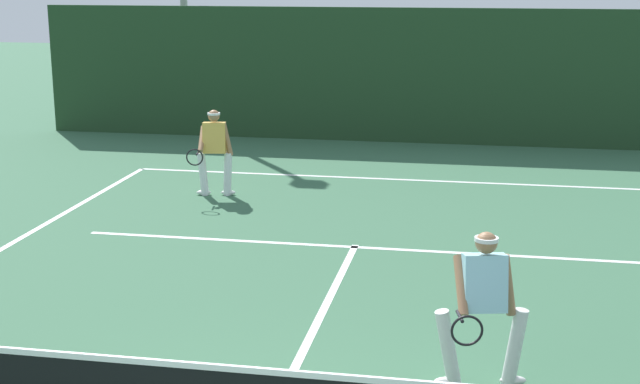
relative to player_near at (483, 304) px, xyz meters
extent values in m
cube|color=white|center=(-1.84, 8.65, -0.84)|extent=(9.97, 0.10, 0.01)
cube|color=white|center=(-1.84, 4.21, -0.84)|extent=(8.13, 0.10, 0.01)
cube|color=white|center=(-1.84, 1.11, -0.84)|extent=(0.10, 6.40, 0.01)
cube|color=white|center=(-1.84, -2.09, 0.13)|extent=(10.74, 0.03, 0.05)
cylinder|color=silver|center=(0.32, 0.08, -0.46)|extent=(0.26, 0.19, 0.79)
cylinder|color=silver|center=(-0.31, -0.06, -0.46)|extent=(0.31, 0.20, 0.79)
ellipsoid|color=white|center=(0.32, 0.08, -0.80)|extent=(0.28, 0.16, 0.09)
ellipsoid|color=white|center=(-0.31, -0.06, -0.80)|extent=(0.28, 0.16, 0.09)
cube|color=#9EDBEA|center=(0.00, 0.01, 0.20)|extent=(0.46, 0.38, 0.57)
cylinder|color=#9E704C|center=(0.22, 0.06, 0.18)|extent=(0.20, 0.13, 0.60)
cylinder|color=#9E704C|center=(-0.21, -0.04, 0.18)|extent=(0.19, 0.46, 0.52)
sphere|color=#9E704C|center=(0.00, 0.01, 0.60)|extent=(0.21, 0.21, 0.21)
cylinder|color=white|center=(0.00, 0.01, 0.63)|extent=(0.27, 0.27, 0.04)
cylinder|color=black|center=(-0.21, -0.29, -0.03)|extent=(0.09, 0.26, 0.03)
torus|color=black|center=(-0.13, -0.62, -0.03)|extent=(0.29, 0.09, 0.29)
cylinder|color=silver|center=(-4.51, 6.88, -0.46)|extent=(0.20, 0.17, 0.78)
cylinder|color=silver|center=(-4.94, 6.80, -0.46)|extent=(0.22, 0.17, 0.78)
ellipsoid|color=white|center=(-4.51, 6.88, -0.80)|extent=(0.28, 0.15, 0.09)
ellipsoid|color=white|center=(-4.94, 6.80, -0.80)|extent=(0.28, 0.15, 0.09)
cube|color=#E5B24C|center=(-4.73, 6.84, 0.19)|extent=(0.43, 0.31, 0.55)
cylinder|color=#9E704C|center=(-4.51, 6.88, 0.17)|extent=(0.22, 0.13, 0.60)
cylinder|color=#9E704C|center=(-4.94, 6.80, 0.17)|extent=(0.18, 0.53, 0.43)
sphere|color=#9E704C|center=(-4.73, 6.84, 0.58)|extent=(0.21, 0.21, 0.21)
cylinder|color=white|center=(-4.73, 6.84, 0.62)|extent=(0.26, 0.26, 0.04)
cylinder|color=black|center=(-4.95, 6.55, -0.04)|extent=(0.08, 0.26, 0.03)
torus|color=black|center=(-4.89, 6.21, -0.04)|extent=(0.29, 0.07, 0.29)
cube|color=#1F3C21|center=(-1.84, 12.51, 0.69)|extent=(17.46, 0.12, 3.08)
camera|label=1|loc=(-0.06, -8.17, 3.07)|focal=50.69mm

